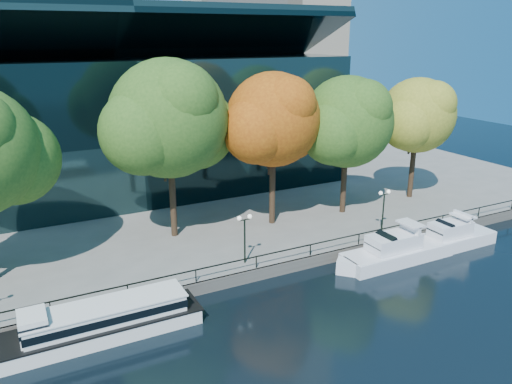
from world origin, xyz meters
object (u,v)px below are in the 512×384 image
tour_boat (94,322)px  cruiser_near (393,251)px  tree_4 (349,124)px  tree_5 (419,117)px  tree_2 (171,121)px  lamp_1 (245,228)px  lamp_2 (384,201)px  cruiser_far (449,237)px  tree_3 (275,122)px

tour_boat → cruiser_near: (24.40, -0.11, -0.12)m
tree_4 → tree_5: size_ratio=1.05×
cruiser_near → tree_2: bearing=142.2°
lamp_1 → lamp_2: same height
tree_2 → lamp_2: size_ratio=3.89×
tour_boat → tree_4: bearing=20.1°
lamp_2 → tree_5: bearing=33.8°
cruiser_near → lamp_1: size_ratio=2.79×
cruiser_far → lamp_1: size_ratio=2.36×
tree_4 → lamp_1: tree_4 is taller
tree_3 → tree_4: bearing=-4.2°
cruiser_far → lamp_2: 6.65m
tour_boat → lamp_1: size_ratio=3.48×
cruiser_far → tree_3: (-12.20, 10.48, 9.83)m
cruiser_far → tree_4: 14.10m
lamp_1 → tree_5: bearing=15.6°
tree_5 → lamp_2: 13.51m
tour_boat → cruiser_far: (30.93, -0.12, -0.14)m
cruiser_near → lamp_2: lamp_2 is taller
tree_2 → lamp_1: size_ratio=3.89×
tour_boat → cruiser_far: 30.93m
tree_2 → tree_3: bearing=-7.5°
cruiser_near → tree_2: (-15.05, 11.69, 10.38)m
tree_2 → lamp_1: tree_2 is taller
tree_4 → lamp_2: bearing=-93.2°
tree_2 → tree_5: bearing=-2.5°
cruiser_far → lamp_2: size_ratio=2.36×
cruiser_near → tree_2: 21.70m
tree_3 → tree_5: size_ratio=1.09×
tree_2 → tree_5: 27.11m
tree_2 → tree_3: tree_2 is taller
tour_boat → tree_5: bearing=15.9°
tree_3 → lamp_2: bearing=-41.5°
cruiser_far → tree_5: size_ratio=0.72×
tree_4 → lamp_1: 16.77m
tour_boat → cruiser_near: bearing=-0.3°
tree_3 → lamp_1: size_ratio=3.55×
tree_2 → lamp_2: tree_2 is taller
tree_2 → tree_5: size_ratio=1.19×
lamp_2 → cruiser_far: bearing=-39.3°
tree_2 → lamp_2: bearing=-25.1°
tree_2 → tree_3: 9.48m
cruiser_far → tree_5: (5.46, 10.50, 8.97)m
cruiser_near → lamp_2: (1.94, 3.75, 2.97)m
lamp_1 → cruiser_near: bearing=-17.2°
cruiser_far → lamp_1: 19.23m
lamp_1 → tree_3: bearing=46.3°
tree_3 → tree_4: tree_3 is taller
tour_boat → tree_2: size_ratio=0.89×
tour_boat → tree_5: size_ratio=1.07×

